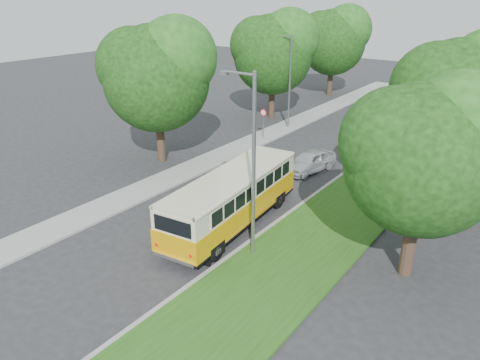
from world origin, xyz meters
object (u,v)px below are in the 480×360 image
Objects in this scene: car_silver at (310,161)px; car_blue at (385,123)px; car_grey at (413,108)px; car_white at (379,127)px; lamppost_near at (252,162)px; vintage_bus at (232,200)px; lamppost_far at (289,78)px.

car_blue is at bearing 99.03° from car_silver.
car_grey reaches higher than car_silver.
lamppost_near is at bearing -69.33° from car_white.
car_white is (0.85, 9.95, 0.05)m from car_silver.
car_grey reaches higher than car_blue.
car_white is (0.46, 18.79, -0.65)m from vintage_bus.
car_blue is (6.94, 4.04, -3.48)m from lamppost_far.
car_silver is 0.74× the size of car_grey.
vintage_bus is at bearing -68.44° from lamppost_far.
car_grey is (7.44, 9.93, -3.36)m from lamppost_far.
lamppost_far is at bearing 106.63° from vintage_bus.
vintage_bus reaches higher than car_white.
lamppost_far reaches higher than car_white.
lamppost_far is 1.72× the size of car_blue.
lamppost_far reaches higher than car_silver.
car_grey is at bearing 83.35° from vintage_bus.
vintage_bus is (-2.28, 1.72, -2.99)m from lamppost_near.
vintage_bus is 2.33× the size of car_silver.
car_white is 7.93m from car_grey.
lamppost_far is 8.11m from car_white.
vintage_bus is 2.10× the size of car_white.
lamppost_near is at bearing -64.29° from lamppost_far.
lamppost_near is 2.01× the size of car_silver.
vintage_bus is 8.88m from car_silver.
vintage_bus is at bearing -81.51° from car_grey.
car_blue is at bearing 94.97° from lamppost_near.
lamppost_near is at bearing -76.82° from car_grey.
car_white reaches higher than car_blue.
car_silver is at bearing -94.03° from car_blue.
lamppost_near reaches higher than lamppost_far.
vintage_bus is 2.14× the size of car_blue.
car_white is at bearing 95.06° from lamppost_near.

